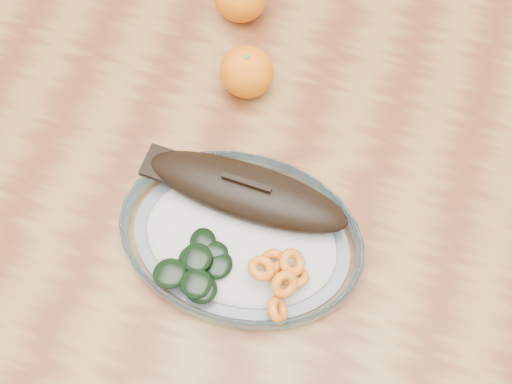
# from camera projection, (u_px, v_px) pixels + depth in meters

# --- Properties ---
(ground) EXTENTS (3.00, 3.00, 0.00)m
(ground) POSITION_uv_depth(u_px,v_px,m) (230.00, 305.00, 1.51)
(ground) COLOR slate
(ground) RESTS_ON ground
(dining_table) EXTENTS (1.20, 0.80, 0.75)m
(dining_table) POSITION_uv_depth(u_px,v_px,m) (213.00, 198.00, 0.91)
(dining_table) COLOR brown
(dining_table) RESTS_ON ground
(plated_meal) EXTENTS (0.54, 0.54, 0.08)m
(plated_meal) POSITION_uv_depth(u_px,v_px,m) (241.00, 234.00, 0.76)
(plated_meal) COLOR white
(plated_meal) RESTS_ON dining_table
(orange_left) EXTENTS (0.07, 0.07, 0.07)m
(orange_left) POSITION_uv_depth(u_px,v_px,m) (247.00, 72.00, 0.83)
(orange_left) COLOR #EC5F04
(orange_left) RESTS_ON dining_table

